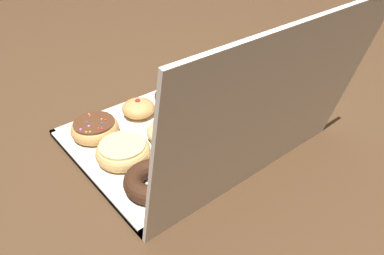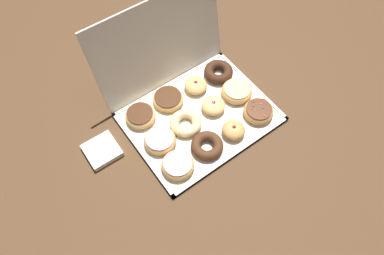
% 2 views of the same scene
% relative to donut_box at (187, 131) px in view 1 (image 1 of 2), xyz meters
% --- Properties ---
extents(ground_plane, '(3.00, 3.00, 0.00)m').
position_rel_donut_box_xyz_m(ground_plane, '(0.00, 0.00, -0.01)').
color(ground_plane, '#4C331E').
extents(donut_box, '(0.52, 0.40, 0.01)m').
position_rel_donut_box_xyz_m(donut_box, '(0.00, 0.00, 0.00)').
color(donut_box, silver).
rests_on(donut_box, ground).
extents(box_lid_open, '(0.52, 0.09, 0.36)m').
position_rel_donut_box_xyz_m(box_lid_open, '(0.00, 0.24, 0.17)').
color(box_lid_open, silver).
rests_on(box_lid_open, ground).
extents(pink_frosted_donut_0, '(0.11, 0.11, 0.04)m').
position_rel_donut_box_xyz_m(pink_frosted_donut_0, '(-0.18, -0.12, 0.02)').
color(pink_frosted_donut_0, tan).
rests_on(pink_frosted_donut_0, donut_box).
extents(chocolate_cake_ring_donut_1, '(0.11, 0.11, 0.04)m').
position_rel_donut_box_xyz_m(chocolate_cake_ring_donut_1, '(-0.06, -0.12, 0.02)').
color(chocolate_cake_ring_donut_1, '#472816').
rests_on(chocolate_cake_ring_donut_1, donut_box).
extents(jelly_filled_donut_2, '(0.08, 0.08, 0.05)m').
position_rel_donut_box_xyz_m(jelly_filled_donut_2, '(0.05, -0.13, 0.03)').
color(jelly_filled_donut_2, tan).
rests_on(jelly_filled_donut_2, donut_box).
extents(sprinkle_donut_3, '(0.11, 0.11, 0.04)m').
position_rel_donut_box_xyz_m(sprinkle_donut_3, '(0.18, -0.12, 0.02)').
color(sprinkle_donut_3, tan).
rests_on(sprinkle_donut_3, donut_box).
extents(pink_frosted_donut_4, '(0.11, 0.11, 0.04)m').
position_rel_donut_box_xyz_m(pink_frosted_donut_4, '(-0.18, -0.01, 0.02)').
color(pink_frosted_donut_4, tan).
rests_on(pink_frosted_donut_4, donut_box).
extents(cruller_donut_5, '(0.12, 0.12, 0.04)m').
position_rel_donut_box_xyz_m(cruller_donut_5, '(-0.07, 0.00, 0.02)').
color(cruller_donut_5, '#EACC8C').
rests_on(cruller_donut_5, donut_box).
extents(jelly_filled_donut_6, '(0.09, 0.09, 0.05)m').
position_rel_donut_box_xyz_m(jelly_filled_donut_6, '(0.06, -0.00, 0.03)').
color(jelly_filled_donut_6, '#E5B770').
rests_on(jelly_filled_donut_6, donut_box).
extents(glazed_ring_donut_7, '(0.12, 0.12, 0.04)m').
position_rel_donut_box_xyz_m(glazed_ring_donut_7, '(0.18, -0.00, 0.03)').
color(glazed_ring_donut_7, tan).
rests_on(glazed_ring_donut_7, donut_box).
extents(chocolate_frosted_donut_8, '(0.11, 0.11, 0.04)m').
position_rel_donut_box_xyz_m(chocolate_frosted_donut_8, '(-0.18, 0.12, 0.02)').
color(chocolate_frosted_donut_8, '#E5B770').
rests_on(chocolate_frosted_donut_8, donut_box).
extents(chocolate_frosted_donut_9, '(0.12, 0.12, 0.04)m').
position_rel_donut_box_xyz_m(chocolate_frosted_donut_9, '(-0.06, 0.13, 0.02)').
color(chocolate_frosted_donut_9, tan).
rests_on(chocolate_frosted_donut_9, donut_box).
extents(jelly_filled_donut_10, '(0.09, 0.09, 0.05)m').
position_rel_donut_box_xyz_m(jelly_filled_donut_10, '(0.07, 0.12, 0.03)').
color(jelly_filled_donut_10, tan).
rests_on(jelly_filled_donut_10, donut_box).
extents(chocolate_cake_ring_donut_11, '(0.12, 0.12, 0.04)m').
position_rel_donut_box_xyz_m(chocolate_cake_ring_donut_11, '(0.18, 0.12, 0.02)').
color(chocolate_cake_ring_donut_11, '#381E11').
rests_on(chocolate_cake_ring_donut_11, donut_box).
extents(napkin_stack, '(0.11, 0.11, 0.02)m').
position_rel_donut_box_xyz_m(napkin_stack, '(-0.36, 0.09, 0.01)').
color(napkin_stack, white).
rests_on(napkin_stack, ground).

